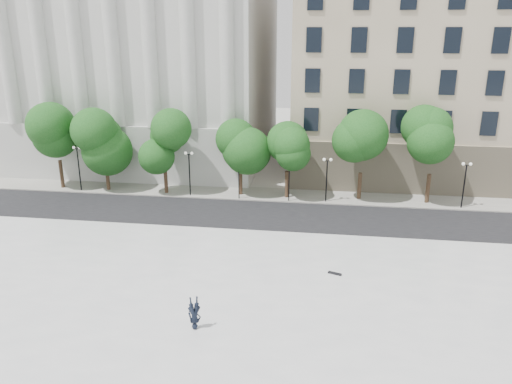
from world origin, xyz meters
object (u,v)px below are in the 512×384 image
traffic_light_west (239,161)px  person_lying (195,324)px  traffic_light_east (289,164)px  skateboard (335,273)px

traffic_light_west → person_lying: bearing=-86.0°
traffic_light_west → traffic_light_east: bearing=0.0°
person_lying → skateboard: 10.15m
traffic_light_east → skateboard: size_ratio=4.79×
skateboard → traffic_light_east: bearing=124.8°
traffic_light_west → person_lying: traffic_light_west is taller
traffic_light_west → person_lying: (1.53, -21.90, -3.05)m
person_lying → traffic_light_east: bearing=61.5°
traffic_light_west → skateboard: (8.76, -14.77, -3.25)m
traffic_light_west → skateboard: 17.48m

